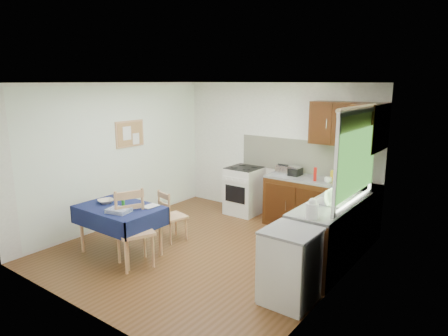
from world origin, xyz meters
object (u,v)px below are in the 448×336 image
Objects in this scene: chair_near at (133,227)px; kettle at (312,210)px; chair_far at (171,214)px; sandwich_press at (293,170)px; dining_table at (120,213)px; toaster at (283,170)px; dish_rack at (331,202)px.

chair_near is 4.10× the size of kettle.
sandwich_press is at bearing -108.51° from chair_far.
dining_table is 3.06m from sandwich_press.
chair_far is at bearing 35.42° from chair_near.
toaster is at bearing 88.57° from dining_table.
kettle is at bearing -167.64° from chair_far.
dining_table is 2.79m from kettle.
chair_near is at bearing 114.53° from chair_far.
dining_table is 1.45× the size of chair_far.
kettle is (2.66, 0.75, 0.38)m from dining_table.
kettle reaches higher than chair_far.
chair_near is (0.42, -0.11, -0.08)m from dining_table.
kettle reaches higher than chair_near.
kettle reaches higher than sandwich_press.
toaster is at bearing 126.78° from kettle.
kettle is (1.39, -1.86, 0.03)m from toaster.
chair_far is at bearing -108.52° from toaster.
kettle is at bearing -64.43° from dish_rack.
dining_table is at bearing -115.57° from sandwich_press.
chair_far is 0.80× the size of chair_near.
kettle reaches higher than dish_rack.
toaster is 0.55× the size of dish_rack.
chair_near is 2.37× the size of dish_rack.
toaster is at bearing 7.17° from chair_near.
dining_table is 5.02× the size of toaster.
kettle reaches higher than toaster.
kettle is at bearing -42.16° from toaster.
chair_far is 2.15m from toaster.
chair_near is 3.00m from sandwich_press.
sandwich_press is at bearing 36.13° from toaster.
toaster is 1.77m from dish_rack.
chair_far is 2.48m from kettle.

